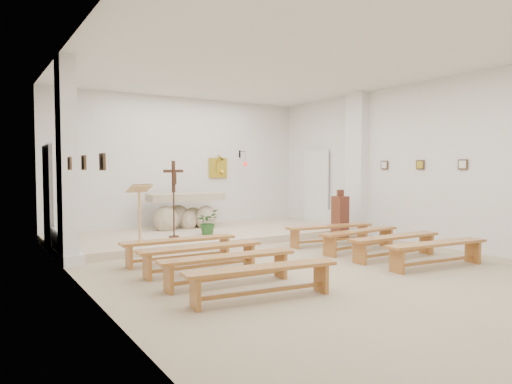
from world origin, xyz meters
TOP-DOWN VIEW (x-y plane):
  - ground at (0.00, 0.00)m, footprint 7.00×10.00m
  - wall_left at (-3.49, 0.00)m, footprint 0.02×10.00m
  - wall_right at (3.49, 0.00)m, footprint 0.02×10.00m
  - wall_back at (0.00, 4.99)m, footprint 7.00×0.02m
  - ceiling at (0.00, 0.00)m, footprint 7.00×10.00m
  - sanctuary_platform at (0.00, 3.50)m, footprint 6.98×3.00m
  - pilaster_left at (-3.37, 2.00)m, footprint 0.26×0.55m
  - pilaster_right at (3.37, 2.00)m, footprint 0.26×0.55m
  - gold_wall_relief at (1.05, 4.96)m, footprint 0.55×0.04m
  - sanctuary_lamp at (1.75, 4.71)m, footprint 0.11×0.36m
  - station_frame_left_front at (-3.47, -0.80)m, footprint 0.03×0.20m
  - station_frame_left_mid at (-3.47, 0.20)m, footprint 0.03×0.20m
  - station_frame_left_rear at (-3.47, 1.20)m, footprint 0.03×0.20m
  - station_frame_right_front at (3.47, -0.80)m, footprint 0.03×0.20m
  - station_frame_right_mid at (3.47, 0.20)m, footprint 0.03×0.20m
  - station_frame_right_rear at (3.47, 1.20)m, footprint 0.03×0.20m
  - radiator_left at (-3.43, 2.70)m, footprint 0.10×0.85m
  - radiator_right at (3.43, 2.70)m, footprint 0.10×0.85m
  - altar at (-0.25, 4.28)m, footprint 1.90×0.89m
  - lectern at (-1.93, 2.61)m, footprint 0.48×0.42m
  - crucifix_stand at (-1.04, 3.02)m, footprint 0.49×0.22m
  - potted_plant at (-0.25, 3.01)m, footprint 0.68×0.66m
  - donation_pedestal at (2.66, 1.81)m, footprint 0.31×0.31m
  - bench_left_front at (-1.72, 1.12)m, footprint 2.02×0.40m
  - bench_right_front at (1.72, 1.12)m, footprint 2.04×0.56m
  - bench_left_second at (-1.72, 0.24)m, footprint 2.02×0.36m
  - bench_right_second at (1.72, 0.24)m, footprint 2.04×0.54m
  - bench_left_third at (-1.72, -0.64)m, footprint 2.03×0.45m
  - bench_right_third at (1.72, -0.64)m, footprint 2.02×0.36m
  - bench_left_fourth at (-1.72, -1.51)m, footprint 2.04×0.58m
  - bench_right_fourth at (1.72, -1.51)m, footprint 2.04×0.53m

SIDE VIEW (x-z plane):
  - ground at x=0.00m, z-range 0.00..0.00m
  - sanctuary_platform at x=0.00m, z-range 0.00..0.15m
  - radiator_left at x=-3.43m, z-range 0.01..0.53m
  - radiator_right at x=3.43m, z-range 0.01..0.53m
  - bench_left_front at x=-1.72m, z-range 0.11..0.53m
  - bench_right_front at x=1.72m, z-range 0.11..0.53m
  - bench_left_second at x=-1.72m, z-range 0.11..0.53m
  - bench_right_second at x=1.72m, z-range 0.11..0.53m
  - bench_left_third at x=-1.72m, z-range 0.11..0.53m
  - bench_right_third at x=1.72m, z-range 0.11..0.53m
  - bench_left_fourth at x=-1.72m, z-range 0.11..0.53m
  - bench_right_fourth at x=1.72m, z-range 0.11..0.53m
  - potted_plant at x=-0.25m, z-range 0.15..0.72m
  - donation_pedestal at x=2.66m, z-range -0.07..1.07m
  - altar at x=-0.25m, z-range 0.04..0.99m
  - lectern at x=-1.93m, z-range 0.14..1.36m
  - crucifix_stand at x=-1.04m, z-range 0.28..1.93m
  - gold_wall_relief at x=1.05m, z-range 1.38..1.92m
  - station_frame_left_front at x=-3.47m, z-range 1.62..1.82m
  - station_frame_left_mid at x=-3.47m, z-range 1.62..1.82m
  - station_frame_left_rear at x=-3.47m, z-range 1.62..1.82m
  - station_frame_right_front at x=3.47m, z-range 1.62..1.82m
  - station_frame_right_mid at x=3.47m, z-range 1.62..1.82m
  - station_frame_right_rear at x=3.47m, z-range 1.62..1.82m
  - wall_left at x=-3.49m, z-range 0.00..3.50m
  - wall_right at x=3.49m, z-range 0.00..3.50m
  - wall_back at x=0.00m, z-range 0.00..3.50m
  - pilaster_left at x=-3.37m, z-range 0.00..3.50m
  - pilaster_right at x=3.37m, z-range 0.00..3.50m
  - sanctuary_lamp at x=1.75m, z-range 1.59..2.03m
  - ceiling at x=0.00m, z-range 3.48..3.50m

